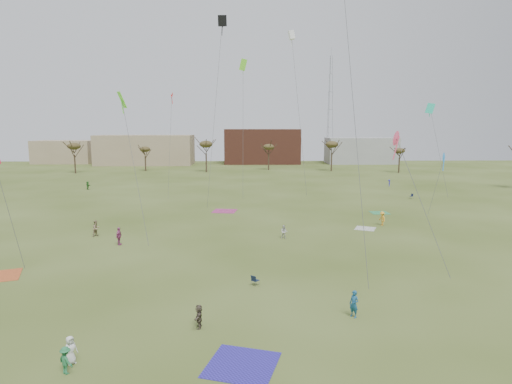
{
  "coord_description": "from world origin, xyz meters",
  "views": [
    {
      "loc": [
        -1.29,
        -35.35,
        12.5
      ],
      "look_at": [
        0.0,
        12.0,
        5.5
      ],
      "focal_mm": 30.6,
      "sensor_mm": 36.0,
      "label": 1
    }
  ],
  "objects_px": {
    "flyer_near_right": "(354,304)",
    "radio_tower": "(330,109)",
    "flyer_near_left": "(70,350)",
    "camp_chair_right": "(411,197)",
    "camp_chair_center": "(255,282)",
    "flyer_near_center": "(66,360)"
  },
  "relations": [
    {
      "from": "flyer_near_left",
      "to": "radio_tower",
      "type": "height_order",
      "value": "radio_tower"
    },
    {
      "from": "flyer_near_center",
      "to": "radio_tower",
      "type": "xyz_separation_m",
      "value": [
        40.45,
        139.33,
        18.48
      ]
    },
    {
      "from": "flyer_near_right",
      "to": "camp_chair_right",
      "type": "bearing_deg",
      "value": 115.87
    },
    {
      "from": "flyer_near_center",
      "to": "camp_chair_center",
      "type": "bearing_deg",
      "value": -94.83
    },
    {
      "from": "camp_chair_center",
      "to": "camp_chair_right",
      "type": "relative_size",
      "value": 1.0
    },
    {
      "from": "camp_chair_right",
      "to": "radio_tower",
      "type": "height_order",
      "value": "radio_tower"
    },
    {
      "from": "flyer_near_center",
      "to": "flyer_near_right",
      "type": "bearing_deg",
      "value": -124.83
    },
    {
      "from": "flyer_near_left",
      "to": "camp_chair_center",
      "type": "height_order",
      "value": "flyer_near_left"
    },
    {
      "from": "flyer_near_center",
      "to": "flyer_near_right",
      "type": "xyz_separation_m",
      "value": [
        16.42,
        6.3,
        0.19
      ]
    },
    {
      "from": "flyer_near_right",
      "to": "camp_chair_center",
      "type": "relative_size",
      "value": 2.11
    },
    {
      "from": "radio_tower",
      "to": "flyer_near_center",
      "type": "bearing_deg",
      "value": -106.19
    },
    {
      "from": "camp_chair_right",
      "to": "radio_tower",
      "type": "distance_m",
      "value": 86.6
    },
    {
      "from": "flyer_near_right",
      "to": "radio_tower",
      "type": "distance_m",
      "value": 136.41
    },
    {
      "from": "flyer_near_center",
      "to": "camp_chair_right",
      "type": "relative_size",
      "value": 1.67
    },
    {
      "from": "flyer_near_left",
      "to": "flyer_near_center",
      "type": "relative_size",
      "value": 1.06
    },
    {
      "from": "flyer_near_left",
      "to": "flyer_near_right",
      "type": "relative_size",
      "value": 0.84
    },
    {
      "from": "camp_chair_center",
      "to": "radio_tower",
      "type": "distance_m",
      "value": 131.94
    },
    {
      "from": "flyer_near_right",
      "to": "camp_chair_center",
      "type": "distance_m",
      "value": 8.85
    },
    {
      "from": "flyer_near_left",
      "to": "camp_chair_right",
      "type": "height_order",
      "value": "flyer_near_left"
    },
    {
      "from": "camp_chair_center",
      "to": "flyer_near_center",
      "type": "bearing_deg",
      "value": 91.34
    },
    {
      "from": "flyer_near_right",
      "to": "radio_tower",
      "type": "height_order",
      "value": "radio_tower"
    },
    {
      "from": "flyer_near_right",
      "to": "camp_chair_right",
      "type": "relative_size",
      "value": 2.11
    }
  ]
}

